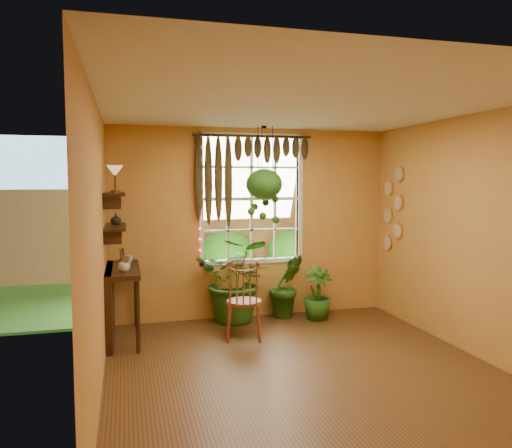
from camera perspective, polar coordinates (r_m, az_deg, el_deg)
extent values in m
plane|color=brown|center=(5.33, 5.77, -16.58)|extent=(4.50, 4.50, 0.00)
plane|color=white|center=(5.02, 6.04, 13.46)|extent=(4.50, 4.50, 0.00)
plane|color=gold|center=(7.14, -0.46, 0.08)|extent=(4.00, 0.00, 4.00)
plane|color=gold|center=(4.69, -17.65, -2.69)|extent=(0.00, 4.50, 4.50)
plane|color=gold|center=(6.00, 24.08, -1.27)|extent=(0.00, 4.50, 4.50)
cube|color=white|center=(7.15, -0.52, 2.89)|extent=(1.52, 0.10, 1.86)
cube|color=white|center=(7.18, -0.58, 2.90)|extent=(1.38, 0.01, 1.78)
cylinder|color=#341F0E|center=(7.06, -0.31, 10.01)|extent=(1.70, 0.04, 0.04)
cube|color=#341F0E|center=(6.34, -15.00, -5.08)|extent=(0.40, 1.20, 0.06)
cube|color=#341F0E|center=(6.43, -16.36, -8.80)|extent=(0.08, 1.18, 0.90)
cylinder|color=#341F0E|center=(5.90, -13.34, -10.18)|extent=(0.05, 0.05, 0.86)
cylinder|color=#341F0E|center=(6.96, -13.57, -7.85)|extent=(0.05, 0.05, 0.86)
cube|color=#341F0E|center=(6.27, -15.79, -0.32)|extent=(0.25, 0.90, 0.04)
cube|color=#341F0E|center=(6.25, -15.88, 3.33)|extent=(0.25, 0.90, 0.04)
cube|color=#255017|center=(12.18, -6.27, -4.44)|extent=(14.00, 10.00, 0.04)
cube|color=brown|center=(10.30, -4.85, -0.97)|extent=(12.00, 0.10, 1.80)
plane|color=#81ADD8|center=(13.81, -7.44, 3.20)|extent=(12.00, 0.00, 12.00)
cylinder|color=brown|center=(6.27, -1.38, -8.89)|extent=(0.54, 0.54, 0.04)
torus|color=brown|center=(5.98, -1.45, -4.69)|extent=(0.41, 0.14, 0.41)
imported|color=#1D4913|center=(6.96, -2.14, -6.32)|extent=(1.36, 1.28, 1.19)
imported|color=#1D4913|center=(7.22, 3.49, -7.06)|extent=(0.54, 0.45, 0.91)
imported|color=#1D4913|center=(7.17, 7.04, -7.89)|extent=(0.45, 0.45, 0.74)
ellipsoid|color=black|center=(6.81, 0.94, 3.95)|extent=(0.29, 0.29, 0.18)
ellipsoid|color=#1D4913|center=(6.81, 0.94, 4.57)|extent=(0.50, 0.50, 0.42)
imported|color=silver|center=(6.02, -14.84, -4.80)|extent=(0.18, 0.18, 0.11)
imported|color=beige|center=(6.68, -14.31, -3.89)|extent=(0.13, 0.13, 0.09)
cylinder|color=#98422C|center=(6.40, -15.01, -4.27)|extent=(0.08, 0.08, 0.10)
imported|color=#B2AD99|center=(6.40, -15.74, 0.56)|extent=(0.16, 0.16, 0.14)
cylinder|color=#5B311A|center=(6.01, -15.78, 3.60)|extent=(0.11, 0.11, 0.03)
cylinder|color=#5B311A|center=(6.01, -15.80, 4.55)|extent=(0.03, 0.03, 0.19)
cone|color=slate|center=(6.01, -15.83, 5.85)|extent=(0.19, 0.19, 0.13)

